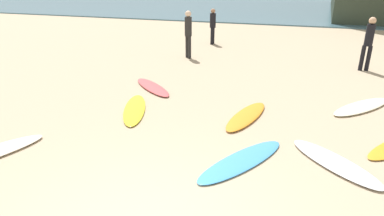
# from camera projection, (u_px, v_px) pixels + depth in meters

# --- Properties ---
(ocean_water) EXTENTS (120.00, 40.00, 0.08)m
(ocean_water) POSITION_uv_depth(u_px,v_px,m) (287.00, 0.00, 39.52)
(ocean_water) COLOR #426675
(ocean_water) RESTS_ON ground_plane
(surfboard_0) EXTENTS (1.00, 2.11, 0.09)m
(surfboard_0) POSITION_uv_depth(u_px,v_px,m) (246.00, 116.00, 8.24)
(surfboard_0) COLOR orange
(surfboard_0) RESTS_ON ground_plane
(surfboard_3) EXTENTS (1.82, 1.80, 0.09)m
(surfboard_3) POSITION_uv_depth(u_px,v_px,m) (335.00, 162.00, 6.26)
(surfboard_3) COLOR white
(surfboard_3) RESTS_ON ground_plane
(surfboard_4) EXTENTS (1.84, 2.03, 0.09)m
(surfboard_4) POSITION_uv_depth(u_px,v_px,m) (362.00, 107.00, 8.80)
(surfboard_4) COLOR #EFE7C9
(surfboard_4) RESTS_ON ground_plane
(surfboard_5) EXTENTS (1.26, 2.16, 0.07)m
(surfboard_5) POSITION_uv_depth(u_px,v_px,m) (135.00, 109.00, 8.66)
(surfboard_5) COLOR yellow
(surfboard_5) RESTS_ON ground_plane
(surfboard_6) EXTENTS (1.81, 1.70, 0.09)m
(surfboard_6) POSITION_uv_depth(u_px,v_px,m) (153.00, 87.00, 10.26)
(surfboard_6) COLOR #D55457
(surfboard_6) RESTS_ON ground_plane
(surfboard_9) EXTENTS (1.63, 2.22, 0.06)m
(surfboard_9) POSITION_uv_depth(u_px,v_px,m) (242.00, 161.00, 6.34)
(surfboard_9) COLOR #479FE4
(surfboard_9) RESTS_ON ground_plane
(beachgoer_near) EXTENTS (0.29, 0.34, 1.65)m
(beachgoer_near) POSITION_uv_depth(u_px,v_px,m) (213.00, 25.00, 16.07)
(beachgoer_near) COLOR black
(beachgoer_near) RESTS_ON ground_plane
(beachgoer_mid) EXTENTS (0.40, 0.40, 1.86)m
(beachgoer_mid) POSITION_uv_depth(u_px,v_px,m) (188.00, 32.00, 13.46)
(beachgoer_mid) COLOR black
(beachgoer_mid) RESTS_ON ground_plane
(beachgoer_far) EXTENTS (0.34, 0.28, 1.86)m
(beachgoer_far) POSITION_uv_depth(u_px,v_px,m) (369.00, 41.00, 11.71)
(beachgoer_far) COLOR black
(beachgoer_far) RESTS_ON ground_plane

